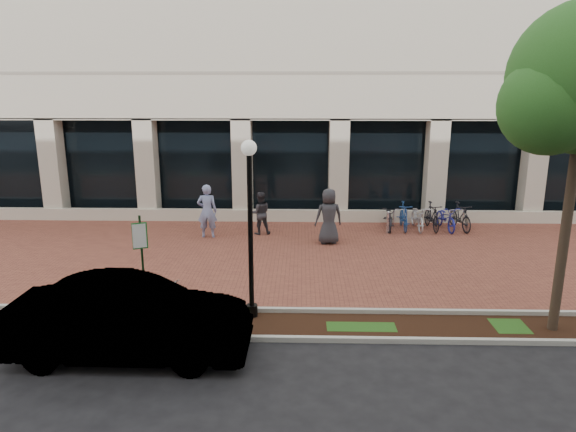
{
  "coord_description": "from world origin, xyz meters",
  "views": [
    {
      "loc": [
        0.47,
        -16.27,
        5.4
      ],
      "look_at": [
        0.06,
        -0.8,
        1.55
      ],
      "focal_mm": 32.0,
      "sensor_mm": 36.0,
      "label": 1
    }
  ],
  "objects_px": {
    "bike_rack_cluster": "(424,217)",
    "locked_bicycle": "(154,300)",
    "bollard": "(388,222)",
    "lamppost": "(250,220)",
    "pedestrian_right": "(329,216)",
    "sedan_near_curb": "(128,320)",
    "pedestrian_left": "(207,211)",
    "parking_sign": "(142,256)",
    "pedestrian_mid": "(260,213)"
  },
  "relations": [
    {
      "from": "locked_bicycle",
      "to": "pedestrian_left",
      "type": "xyz_separation_m",
      "value": [
        0.02,
        7.04,
        0.51
      ]
    },
    {
      "from": "locked_bicycle",
      "to": "bike_rack_cluster",
      "type": "xyz_separation_m",
      "value": [
        8.32,
        8.33,
        0.02
      ]
    },
    {
      "from": "lamppost",
      "to": "sedan_near_curb",
      "type": "distance_m",
      "value": 3.45
    },
    {
      "from": "lamppost",
      "to": "locked_bicycle",
      "type": "height_order",
      "value": "lamppost"
    },
    {
      "from": "bollard",
      "to": "pedestrian_mid",
      "type": "bearing_deg",
      "value": -177.65
    },
    {
      "from": "parking_sign",
      "to": "lamppost",
      "type": "distance_m",
      "value": 2.62
    },
    {
      "from": "pedestrian_left",
      "to": "pedestrian_mid",
      "type": "relative_size",
      "value": 1.22
    },
    {
      "from": "lamppost",
      "to": "pedestrian_mid",
      "type": "relative_size",
      "value": 2.62
    },
    {
      "from": "lamppost",
      "to": "locked_bicycle",
      "type": "xyz_separation_m",
      "value": [
        -2.31,
        -0.23,
        -1.93
      ]
    },
    {
      "from": "lamppost",
      "to": "pedestrian_right",
      "type": "height_order",
      "value": "lamppost"
    },
    {
      "from": "pedestrian_right",
      "to": "bike_rack_cluster",
      "type": "xyz_separation_m",
      "value": [
        3.85,
        1.96,
        -0.49
      ]
    },
    {
      "from": "parking_sign",
      "to": "bollard",
      "type": "distance_m",
      "value": 10.61
    },
    {
      "from": "pedestrian_right",
      "to": "parking_sign",
      "type": "bearing_deg",
      "value": 43.08
    },
    {
      "from": "sedan_near_curb",
      "to": "bollard",
      "type": "bearing_deg",
      "value": -35.6
    },
    {
      "from": "sedan_near_curb",
      "to": "pedestrian_mid",
      "type": "bearing_deg",
      "value": -11.7
    },
    {
      "from": "parking_sign",
      "to": "sedan_near_curb",
      "type": "height_order",
      "value": "parking_sign"
    },
    {
      "from": "pedestrian_left",
      "to": "pedestrian_mid",
      "type": "distance_m",
      "value": 1.99
    },
    {
      "from": "pedestrian_left",
      "to": "locked_bicycle",
      "type": "bearing_deg",
      "value": 87.23
    },
    {
      "from": "pedestrian_mid",
      "to": "lamppost",
      "type": "bearing_deg",
      "value": 80.85
    },
    {
      "from": "bike_rack_cluster",
      "to": "lamppost",
      "type": "bearing_deg",
      "value": -127.37
    },
    {
      "from": "bike_rack_cluster",
      "to": "locked_bicycle",
      "type": "bearing_deg",
      "value": -135.79
    },
    {
      "from": "parking_sign",
      "to": "pedestrian_right",
      "type": "height_order",
      "value": "parking_sign"
    },
    {
      "from": "parking_sign",
      "to": "pedestrian_right",
      "type": "distance_m",
      "value": 8.04
    },
    {
      "from": "bollard",
      "to": "lamppost",
      "type": "bearing_deg",
      "value": -120.93
    },
    {
      "from": "locked_bicycle",
      "to": "pedestrian_left",
      "type": "height_order",
      "value": "pedestrian_left"
    },
    {
      "from": "pedestrian_right",
      "to": "bollard",
      "type": "height_order",
      "value": "pedestrian_right"
    },
    {
      "from": "locked_bicycle",
      "to": "bollard",
      "type": "bearing_deg",
      "value": -19.02
    },
    {
      "from": "sedan_near_curb",
      "to": "pedestrian_left",
      "type": "bearing_deg",
      "value": -0.04
    },
    {
      "from": "pedestrian_left",
      "to": "pedestrian_right",
      "type": "distance_m",
      "value": 4.51
    },
    {
      "from": "pedestrian_left",
      "to": "pedestrian_right",
      "type": "bearing_deg",
      "value": 168.79
    },
    {
      "from": "sedan_near_curb",
      "to": "parking_sign",
      "type": "bearing_deg",
      "value": 5.41
    },
    {
      "from": "locked_bicycle",
      "to": "bollard",
      "type": "relative_size",
      "value": 2.12
    },
    {
      "from": "lamppost",
      "to": "pedestrian_mid",
      "type": "bearing_deg",
      "value": 92.97
    },
    {
      "from": "lamppost",
      "to": "bike_rack_cluster",
      "type": "height_order",
      "value": "lamppost"
    },
    {
      "from": "pedestrian_left",
      "to": "lamppost",
      "type": "bearing_deg",
      "value": 105.99
    },
    {
      "from": "pedestrian_right",
      "to": "sedan_near_curb",
      "type": "height_order",
      "value": "pedestrian_right"
    },
    {
      "from": "parking_sign",
      "to": "locked_bicycle",
      "type": "distance_m",
      "value": 1.18
    },
    {
      "from": "pedestrian_left",
      "to": "sedan_near_curb",
      "type": "height_order",
      "value": "pedestrian_left"
    },
    {
      "from": "locked_bicycle",
      "to": "bollard",
      "type": "distance_m",
      "value": 10.31
    },
    {
      "from": "lamppost",
      "to": "bike_rack_cluster",
      "type": "xyz_separation_m",
      "value": [
        6.01,
        8.1,
        -1.91
      ]
    },
    {
      "from": "pedestrian_mid",
      "to": "locked_bicycle",
      "type": "bearing_deg",
      "value": 63.48
    },
    {
      "from": "pedestrian_mid",
      "to": "pedestrian_right",
      "type": "relative_size",
      "value": 0.82
    },
    {
      "from": "bollard",
      "to": "locked_bicycle",
      "type": "bearing_deg",
      "value": -131.37
    },
    {
      "from": "locked_bicycle",
      "to": "bike_rack_cluster",
      "type": "bearing_deg",
      "value": -22.63
    },
    {
      "from": "lamppost",
      "to": "pedestrian_left",
      "type": "height_order",
      "value": "lamppost"
    },
    {
      "from": "pedestrian_left",
      "to": "pedestrian_mid",
      "type": "xyz_separation_m",
      "value": [
        1.92,
        0.49,
        -0.18
      ]
    },
    {
      "from": "pedestrian_left",
      "to": "bike_rack_cluster",
      "type": "bearing_deg",
      "value": -173.84
    },
    {
      "from": "pedestrian_mid",
      "to": "pedestrian_right",
      "type": "bearing_deg",
      "value": 143.25
    },
    {
      "from": "pedestrian_mid",
      "to": "sedan_near_curb",
      "type": "distance_m",
      "value": 9.47
    },
    {
      "from": "sedan_near_curb",
      "to": "bike_rack_cluster",
      "type": "bearing_deg",
      "value": -39.45
    }
  ]
}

